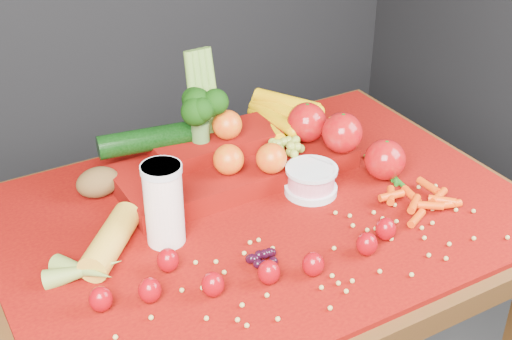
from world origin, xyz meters
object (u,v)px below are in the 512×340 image
yogurt_bowl (311,179)px  produce_mound (251,148)px  milk_glass (164,201)px  table (261,253)px

yogurt_bowl → produce_mound: (-0.07, 0.14, 0.03)m
yogurt_bowl → milk_glass: bearing=-179.4°
table → produce_mound: 0.23m
milk_glass → produce_mound: bearing=28.3°
table → milk_glass: (-0.21, 0.01, 0.20)m
table → milk_glass: milk_glass is taller
milk_glass → yogurt_bowl: bearing=0.6°
produce_mound → milk_glass: bearing=-151.7°
table → yogurt_bowl: size_ratio=9.80×
table → produce_mound: (0.06, 0.15, 0.17)m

